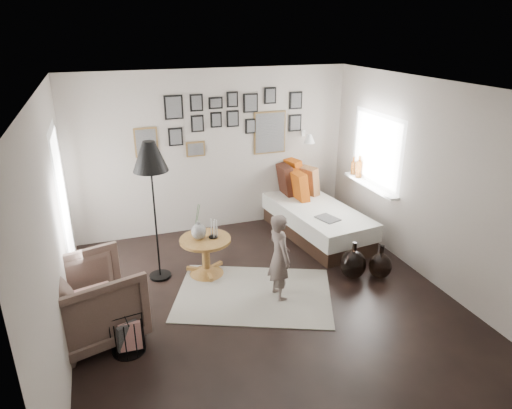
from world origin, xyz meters
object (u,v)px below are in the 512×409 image
object	(u,v)px
vase	(198,229)
floor_lamp	(150,162)
demijohn_small	(380,266)
daybed	(311,213)
demijohn_large	(353,264)
magazine_basket	(127,334)
pedestal_table	(206,258)
armchair	(93,301)
child	(279,257)

from	to	relation	value
vase	floor_lamp	size ratio (longest dim) A/B	0.26
vase	demijohn_small	world-z (taller)	vase
daybed	floor_lamp	world-z (taller)	floor_lamp
demijohn_large	demijohn_small	world-z (taller)	demijohn_large
demijohn_small	magazine_basket	bearing A→B (deg)	-172.93
pedestal_table	vase	distance (m)	0.45
armchair	demijohn_small	world-z (taller)	armchair
armchair	demijohn_large	world-z (taller)	armchair
floor_lamp	magazine_basket	xyz separation A→B (m)	(-0.53, -1.42, -1.42)
child	demijohn_small	bearing A→B (deg)	-95.61
daybed	magazine_basket	world-z (taller)	daybed
armchair	floor_lamp	distance (m)	1.78
daybed	demijohn_large	size ratio (longest dim) A/B	4.43
armchair	demijohn_small	bearing A→B (deg)	-105.93
magazine_basket	child	size ratio (longest dim) A/B	0.37
armchair	floor_lamp	size ratio (longest dim) A/B	0.51
daybed	child	bearing A→B (deg)	-133.94
daybed	demijohn_small	size ratio (longest dim) A/B	4.87
magazine_basket	daybed	bearing A→B (deg)	33.66
daybed	armchair	xyz separation A→B (m)	(-3.41, -1.67, 0.10)
floor_lamp	child	xyz separation A→B (m)	(1.35, -0.98, -1.07)
pedestal_table	vase	size ratio (longest dim) A/B	1.40
pedestal_table	demijohn_small	xyz separation A→B (m)	(2.19, -0.87, -0.07)
pedestal_table	demijohn_small	bearing A→B (deg)	-21.54
daybed	magazine_basket	bearing A→B (deg)	-153.37
vase	demijohn_small	xyz separation A→B (m)	(2.27, -0.89, -0.51)
magazine_basket	demijohn_small	distance (m)	3.37
daybed	demijohn_large	world-z (taller)	daybed
daybed	child	size ratio (longest dim) A/B	2.09
magazine_basket	child	xyz separation A→B (m)	(1.88, 0.44, 0.35)
magazine_basket	demijohn_large	world-z (taller)	demijohn_large
child	vase	bearing A→B (deg)	38.61
pedestal_table	magazine_basket	distance (m)	1.72
daybed	demijohn_small	distance (m)	1.67
armchair	floor_lamp	xyz separation A→B (m)	(0.84, 1.03, 1.19)
armchair	child	xyz separation A→B (m)	(2.19, 0.05, 0.12)
demijohn_large	vase	bearing A→B (deg)	158.29
daybed	child	distance (m)	2.04
vase	daybed	bearing A→B (deg)	20.59
pedestal_table	demijohn_small	world-z (taller)	pedestal_table
daybed	magazine_basket	size ratio (longest dim) A/B	5.61
demijohn_small	armchair	bearing A→B (deg)	-179.63
floor_lamp	magazine_basket	distance (m)	2.08
daybed	demijohn_large	bearing A→B (deg)	-100.96
pedestal_table	magazine_basket	world-z (taller)	pedestal_table
floor_lamp	child	size ratio (longest dim) A/B	1.69
daybed	demijohn_small	bearing A→B (deg)	-88.59
demijohn_large	child	distance (m)	1.17
pedestal_table	floor_lamp	distance (m)	1.52
floor_lamp	daybed	bearing A→B (deg)	14.11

